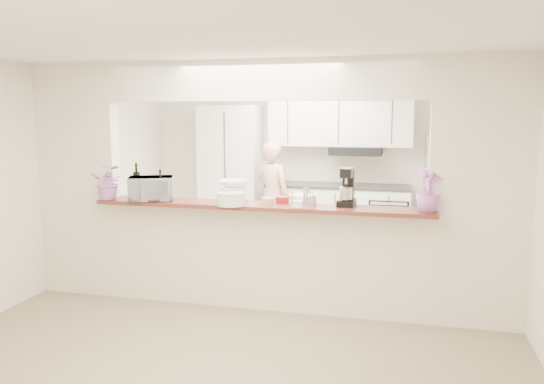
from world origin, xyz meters
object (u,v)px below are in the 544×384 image
(stand_mixer, at_px, (347,189))
(toaster_oven, at_px, (151,189))
(refrigerator, at_px, (452,195))
(person, at_px, (272,197))

(stand_mixer, bearing_deg, toaster_oven, -175.36)
(refrigerator, distance_m, toaster_oven, 4.23)
(refrigerator, relative_size, person, 1.08)
(person, bearing_deg, refrigerator, -149.01)
(refrigerator, xyz_separation_m, person, (-2.50, -0.35, -0.06))
(stand_mixer, bearing_deg, refrigerator, 65.13)
(toaster_oven, distance_m, stand_mixer, 2.01)
(toaster_oven, bearing_deg, person, 50.75)
(refrigerator, distance_m, stand_mixer, 2.88)
(refrigerator, height_order, stand_mixer, refrigerator)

